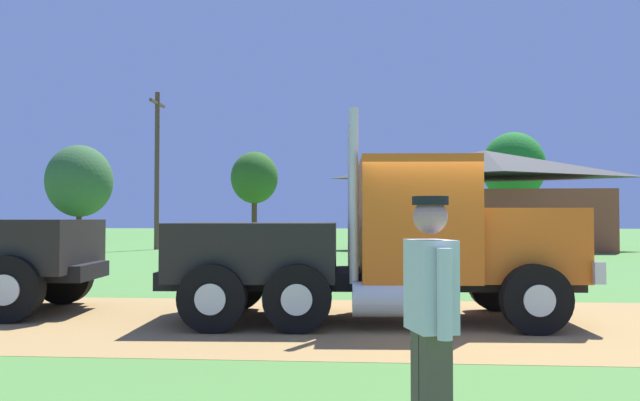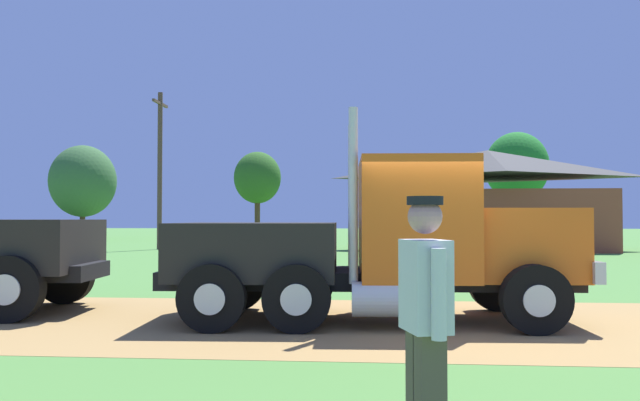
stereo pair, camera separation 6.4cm
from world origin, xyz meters
The scene contains 9 objects.
ground_plane centered at (0.00, 0.00, 0.00)m, with size 200.00×200.00×0.00m, color #4C8139.
dirt_track centered at (0.00, 0.00, 0.00)m, with size 120.00×5.68×0.01m, color #A37E47.
truck_foreground_white centered at (-0.94, 0.26, 1.23)m, with size 6.81×2.98×3.34m.
visitor_walking_mid centered at (-0.70, -5.84, 1.00)m, with size 0.36×0.58×1.82m.
shed_building centered at (5.01, 24.88, 2.61)m, with size 12.03×7.19×5.36m.
utility_pole_near centered at (-12.72, 23.75, 4.54)m, with size 0.26×2.20×8.56m.
tree_left centered at (-25.23, 41.17, 4.78)m, with size 5.42×5.42×7.77m.
tree_mid centered at (-10.58, 41.34, 4.98)m, with size 3.83×3.83×7.12m.
tree_right centered at (10.27, 42.19, 5.82)m, with size 5.03×5.03×8.60m.
Camera 2 is at (-1.05, -10.35, 1.67)m, focal length 36.17 mm.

